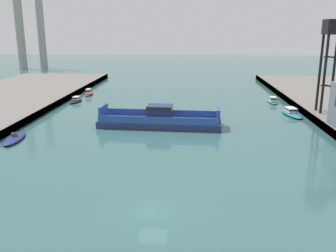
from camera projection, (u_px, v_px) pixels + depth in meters
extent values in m
plane|color=#335B5B|center=(153.00, 211.00, 32.10)|extent=(400.00, 400.00, 0.00)
cube|color=#4C4742|center=(0.00, 136.00, 52.68)|extent=(0.30, 140.00, 1.22)
cube|color=navy|center=(160.00, 123.00, 60.04)|extent=(20.32, 6.80, 1.10)
cube|color=#284CA3|center=(162.00, 113.00, 62.41)|extent=(19.20, 1.23, 1.10)
cube|color=#284CA3|center=(157.00, 121.00, 57.10)|extent=(19.20, 1.23, 1.10)
cube|color=navy|center=(160.00, 113.00, 59.58)|extent=(4.18, 3.34, 2.44)
cube|color=black|center=(160.00, 107.00, 59.36)|extent=(4.22, 3.38, 0.60)
cube|color=#284CA3|center=(218.00, 115.00, 58.52)|extent=(0.73, 3.98, 2.20)
cube|color=#284CA3|center=(103.00, 112.00, 60.71)|extent=(0.73, 3.98, 2.20)
ellipsoid|color=navy|center=(15.00, 138.00, 52.70)|extent=(3.25, 7.53, 0.55)
cube|color=#4C4C51|center=(14.00, 135.00, 52.57)|extent=(0.83, 0.51, 0.50)
ellipsoid|color=black|center=(76.00, 101.00, 80.05)|extent=(2.27, 5.61, 0.46)
cube|color=silver|center=(76.00, 98.00, 80.29)|extent=(1.41, 2.02, 0.72)
cube|color=black|center=(76.00, 98.00, 80.27)|extent=(1.45, 2.08, 0.21)
ellipsoid|color=red|center=(89.00, 94.00, 88.62)|extent=(1.57, 5.21, 0.42)
cube|color=silver|center=(88.00, 91.00, 88.04)|extent=(1.07, 1.83, 1.16)
cube|color=black|center=(88.00, 91.00, 88.00)|extent=(1.10, 1.88, 0.35)
ellipsoid|color=#237075|center=(272.00, 102.00, 79.46)|extent=(1.86, 5.47, 0.37)
cube|color=silver|center=(273.00, 99.00, 78.89)|extent=(1.30, 1.91, 1.00)
cube|color=black|center=(273.00, 98.00, 78.86)|extent=(1.33, 1.97, 0.30)
ellipsoid|color=#237075|center=(292.00, 114.00, 67.62)|extent=(3.30, 7.80, 0.58)
cube|color=silver|center=(291.00, 110.00, 67.99)|extent=(1.95, 2.84, 0.79)
cube|color=black|center=(291.00, 109.00, 67.97)|extent=(2.01, 2.92, 0.24)
cylinder|color=black|center=(320.00, 73.00, 64.59)|extent=(0.44, 0.44, 13.43)
cylinder|color=black|center=(334.00, 73.00, 64.45)|extent=(0.44, 0.44, 13.43)
cylinder|color=black|center=(324.00, 75.00, 62.27)|extent=(0.44, 0.44, 13.43)
cube|color=black|center=(328.00, 86.00, 63.87)|extent=(2.41, 0.20, 0.20)
cube|color=black|center=(328.00, 86.00, 63.87)|extent=(0.20, 2.41, 0.20)
cube|color=black|center=(331.00, 57.00, 62.59)|extent=(2.41, 0.20, 0.20)
cube|color=black|center=(331.00, 57.00, 62.59)|extent=(0.20, 2.41, 0.20)
cube|color=black|center=(334.00, 27.00, 61.30)|extent=(3.13, 3.13, 2.49)
cylinder|color=#9E998E|center=(41.00, 28.00, 143.79)|extent=(2.88, 2.88, 31.71)
cylinder|color=#9E998E|center=(19.00, 23.00, 141.03)|extent=(3.19, 3.19, 35.96)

